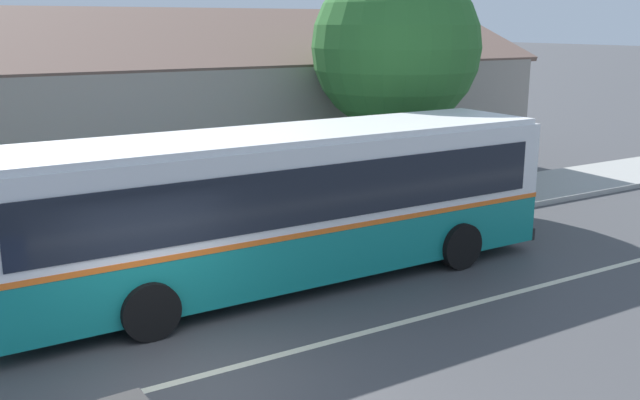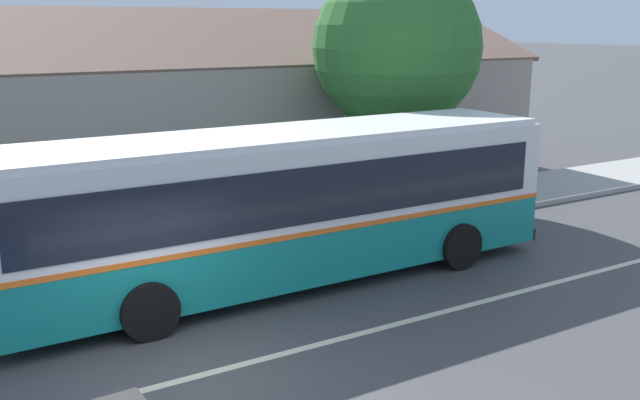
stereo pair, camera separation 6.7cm
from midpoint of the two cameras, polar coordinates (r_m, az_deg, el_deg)
name	(u,v)px [view 2 (the right image)]	position (r m, az deg, el deg)	size (l,w,h in m)	color
ground_plane	(188,379)	(11.04, -10.31, -13.89)	(300.00, 300.00, 0.00)	#424244
sidewalk_far	(90,261)	(16.36, -17.84, -4.68)	(60.00, 3.00, 0.15)	#9E9E99
lane_divider_stripe	(188,378)	(11.03, -10.31, -13.87)	(60.00, 0.16, 0.01)	beige
community_building	(108,124)	(23.39, -16.55, 5.88)	(28.25, 8.99, 6.64)	gray
transit_bus	(284,202)	(14.15, -2.78, -0.20)	(11.73, 2.83, 3.08)	#147F7A
street_tree_primary	(397,48)	(20.42, 6.26, 12.01)	(4.72, 4.72, 6.83)	#4C3828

